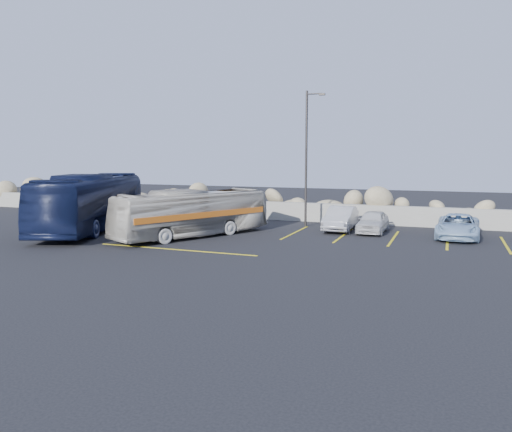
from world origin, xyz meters
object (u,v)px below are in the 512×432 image
(lamppost, at_px, (307,155))
(car_b, at_px, (341,219))
(vintage_bus, at_px, (193,213))
(tour_coach, at_px, (92,202))
(car_a, at_px, (373,221))
(car_d, at_px, (458,226))

(lamppost, distance_m, car_b, 4.29)
(vintage_bus, xyz_separation_m, tour_coach, (-6.56, 0.04, 0.36))
(lamppost, height_order, car_a, lamppost)
(lamppost, bearing_deg, car_d, -8.26)
(car_a, bearing_deg, car_b, 175.42)
(lamppost, xyz_separation_m, car_a, (4.05, -0.85, -3.68))
(vintage_bus, relative_size, car_b, 2.18)
(car_b, bearing_deg, tour_coach, -160.46)
(lamppost, xyz_separation_m, car_b, (2.21, -0.66, -3.62))
(lamppost, relative_size, tour_coach, 0.69)
(vintage_bus, bearing_deg, car_b, 62.58)
(car_a, bearing_deg, car_d, -3.30)
(car_a, relative_size, car_b, 0.88)
(vintage_bus, bearing_deg, tour_coach, -154.45)
(lamppost, bearing_deg, vintage_bus, -128.70)
(lamppost, xyz_separation_m, vintage_bus, (-4.58, -5.71, -3.06))
(lamppost, distance_m, car_d, 9.26)
(car_b, xyz_separation_m, car_d, (6.20, -0.56, -0.05))
(vintage_bus, height_order, car_b, vintage_bus)
(lamppost, relative_size, car_d, 1.79)
(car_b, bearing_deg, car_a, -7.14)
(vintage_bus, bearing_deg, car_a, 55.29)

